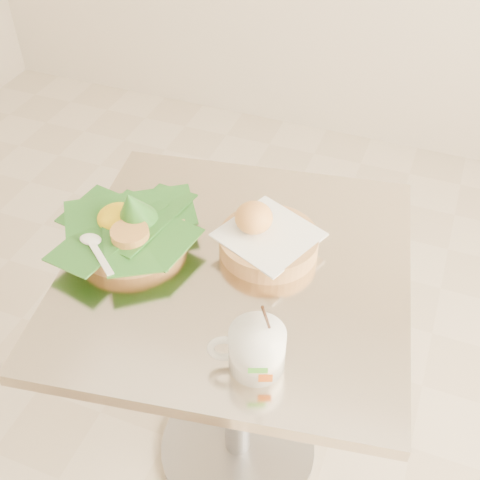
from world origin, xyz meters
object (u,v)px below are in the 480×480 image
(coffee_mug, at_px, (255,348))
(cafe_table, at_px, (237,333))
(bread_basket, at_px, (266,238))
(rice_basket, at_px, (129,226))

(coffee_mug, bearing_deg, cafe_table, 118.58)
(bread_basket, xyz_separation_m, coffee_mug, (0.08, -0.29, 0.01))
(rice_basket, bearing_deg, bread_basket, 15.65)
(cafe_table, bearing_deg, coffee_mug, -61.42)
(rice_basket, height_order, bread_basket, rice_basket)
(cafe_table, height_order, rice_basket, rice_basket)
(cafe_table, xyz_separation_m, bread_basket, (0.04, 0.07, 0.25))
(rice_basket, bearing_deg, cafe_table, 2.90)
(rice_basket, distance_m, coffee_mug, 0.41)
(bread_basket, height_order, coffee_mug, coffee_mug)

